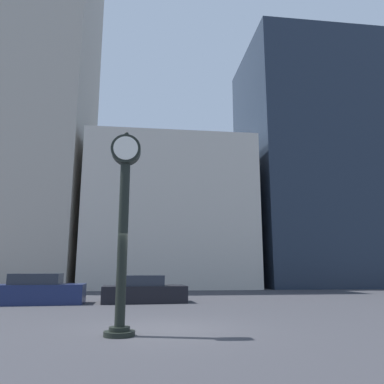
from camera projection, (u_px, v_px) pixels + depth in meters
ground_plane at (162, 329)px, 10.19m from camera, size 200.00×200.00×0.00m
building_tall_tower at (15, 93)px, 35.51m from camera, size 13.89×12.00×35.92m
building_storefront_row at (168, 217)px, 34.99m from camera, size 14.18×12.00×12.73m
building_glass_modern at (310, 164)px, 37.87m from camera, size 12.86×12.00×23.95m
street_clock at (124, 218)px, 9.71m from camera, size 0.79×0.77×5.26m
car_navy at (39, 291)px, 17.36m from camera, size 4.06×1.90×1.39m
car_black at (143, 291)px, 18.18m from camera, size 4.12×2.01×1.30m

